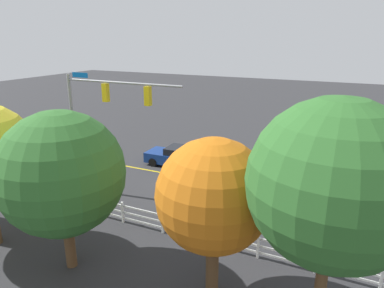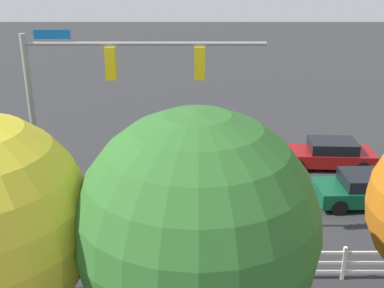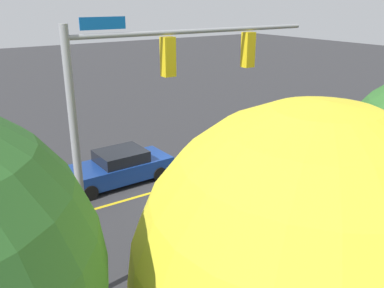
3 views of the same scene
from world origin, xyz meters
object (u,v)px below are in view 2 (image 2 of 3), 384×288
at_px(car_2, 367,190).
at_px(pedestrian, 90,228).
at_px(car_1, 328,154).
at_px(car_0, 163,153).
at_px(tree_0, 197,228).

xyz_separation_m(car_2, pedestrian, (10.39, 3.39, 0.29)).
bearing_deg(car_1, car_0, 3.01).
xyz_separation_m(car_0, car_1, (-7.82, -0.00, -0.04)).
bearing_deg(pedestrian, car_0, 39.30).
height_order(car_1, tree_0, tree_0).
bearing_deg(pedestrian, tree_0, -91.67).
bearing_deg(car_1, tree_0, 65.93).
height_order(car_2, pedestrian, pedestrian).
relative_size(car_1, pedestrian, 2.61).
distance_m(car_0, car_2, 9.16).
bearing_deg(car_1, car_2, 101.14).
xyz_separation_m(car_0, pedestrian, (2.03, 7.13, 0.23)).
relative_size(car_2, pedestrian, 2.47).
relative_size(car_0, car_1, 1.09).
bearing_deg(pedestrian, car_2, -16.72).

